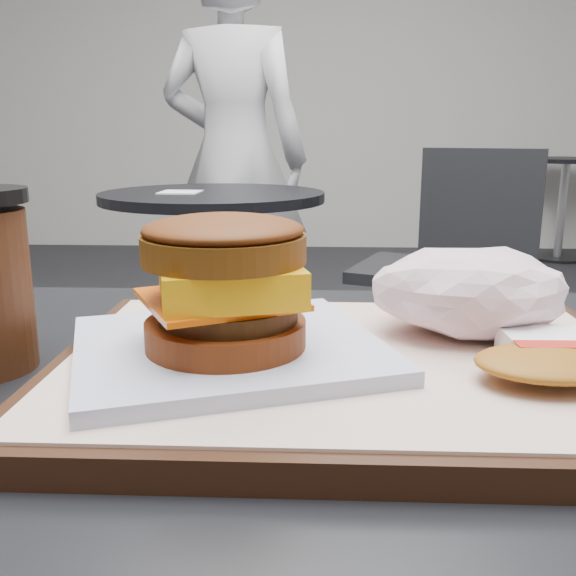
# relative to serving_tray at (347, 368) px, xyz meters

# --- Properties ---
(serving_tray) EXTENTS (0.38, 0.28, 0.02)m
(serving_tray) POSITION_rel_serving_tray_xyz_m (0.00, 0.00, 0.00)
(serving_tray) COLOR black
(serving_tray) RESTS_ON customer_table
(breakfast_sandwich) EXTENTS (0.24, 0.22, 0.09)m
(breakfast_sandwich) POSITION_rel_serving_tray_xyz_m (-0.08, -0.01, 0.05)
(breakfast_sandwich) COLOR white
(breakfast_sandwich) RESTS_ON serving_tray
(hash_brown) EXTENTS (0.12, 0.09, 0.02)m
(hash_brown) POSITION_rel_serving_tray_xyz_m (0.13, -0.03, 0.02)
(hash_brown) COLOR white
(hash_brown) RESTS_ON serving_tray
(crumpled_wrapper) EXTENTS (0.14, 0.11, 0.06)m
(crumpled_wrapper) POSITION_rel_serving_tray_xyz_m (0.09, 0.05, 0.04)
(crumpled_wrapper) COLOR white
(crumpled_wrapper) RESTS_ON serving_tray
(neighbor_table) EXTENTS (0.70, 0.70, 0.75)m
(neighbor_table) POSITION_rel_serving_tray_xyz_m (-0.35, 1.60, -0.23)
(neighbor_table) COLOR black
(neighbor_table) RESTS_ON ground
(napkin) EXTENTS (0.13, 0.13, 0.00)m
(napkin) POSITION_rel_serving_tray_xyz_m (-0.44, 1.57, -0.03)
(napkin) COLOR white
(napkin) RESTS_ON neighbor_table
(neighbor_chair) EXTENTS (0.65, 0.55, 0.88)m
(neighbor_chair) POSITION_rel_serving_tray_xyz_m (0.41, 1.80, -0.27)
(neighbor_chair) COLOR #9D9DA2
(neighbor_chair) RESTS_ON ground
(patron) EXTENTS (0.67, 0.51, 1.65)m
(patron) POSITION_rel_serving_tray_xyz_m (-0.35, 2.22, 0.05)
(patron) COLOR silver
(patron) RESTS_ON ground
(bg_table_far) EXTENTS (0.66, 0.66, 0.75)m
(bg_table_far) POSITION_rel_serving_tray_xyz_m (1.80, 4.45, -0.22)
(bg_table_far) COLOR black
(bg_table_far) RESTS_ON ground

